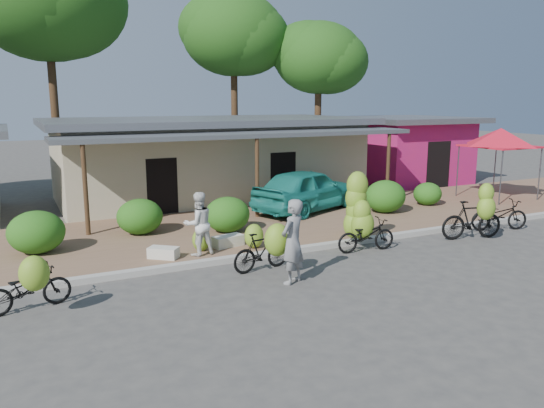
% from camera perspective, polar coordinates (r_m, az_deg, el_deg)
% --- Properties ---
extents(ground, '(100.00, 100.00, 0.00)m').
position_cam_1_polar(ground, '(13.31, 9.64, -6.94)').
color(ground, '#43403E').
rests_on(ground, ground).
extents(sidewalk, '(60.00, 6.00, 0.12)m').
position_cam_1_polar(sidewalk, '(17.42, -0.05, -2.26)').
color(sidewalk, '#846147').
rests_on(sidewalk, ground).
extents(curb, '(60.00, 0.25, 0.15)m').
position_cam_1_polar(curb, '(14.88, 5.11, -4.59)').
color(curb, '#A8A399').
rests_on(curb, ground).
extents(shop_main, '(13.00, 8.50, 3.35)m').
position_cam_1_polar(shop_main, '(22.54, -6.80, 5.01)').
color(shop_main, '#BEAC8F').
rests_on(shop_main, ground).
extents(shop_pink, '(6.00, 6.00, 3.25)m').
position_cam_1_polar(shop_pink, '(27.92, 13.99, 5.83)').
color(shop_pink, '#BD1D5A').
rests_on(shop_pink, ground).
extents(tree_center_right, '(5.48, 5.38, 9.61)m').
position_cam_1_polar(tree_center_right, '(29.11, -4.62, 17.93)').
color(tree_center_right, '#442C1B').
rests_on(tree_center_right, ground).
extents(tree_near_right, '(4.83, 4.68, 8.16)m').
position_cam_1_polar(tree_near_right, '(28.99, 4.61, 15.58)').
color(tree_near_right, '#442C1B').
rests_on(tree_near_right, ground).
extents(hedge_0, '(1.45, 1.31, 1.13)m').
position_cam_1_polar(hedge_0, '(15.22, -24.02, -2.79)').
color(hedge_0, '#155D16').
rests_on(hedge_0, sidewalk).
extents(hedge_1, '(1.37, 1.24, 1.07)m').
position_cam_1_polar(hedge_1, '(16.39, -14.03, -1.32)').
color(hedge_1, '#155D16').
rests_on(hedge_1, sidewalk).
extents(hedge_2, '(1.39, 1.25, 1.09)m').
position_cam_1_polar(hedge_2, '(16.20, -4.82, -1.14)').
color(hedge_2, '#155D16').
rests_on(hedge_2, sidewalk).
extents(hedge_3, '(1.15, 1.04, 0.90)m').
position_cam_1_polar(hedge_3, '(18.69, 2.58, 0.25)').
color(hedge_3, '#155D16').
rests_on(hedge_3, sidewalk).
extents(hedge_4, '(1.49, 1.34, 1.16)m').
position_cam_1_polar(hedge_4, '(19.40, 12.09, 0.81)').
color(hedge_4, '#155D16').
rests_on(hedge_4, sidewalk).
extents(hedge_5, '(1.11, 1.00, 0.87)m').
position_cam_1_polar(hedge_5, '(21.20, 16.39, 1.06)').
color(hedge_5, '#155D16').
rests_on(hedge_5, sidewalk).
extents(red_canopy, '(3.50, 3.50, 2.86)m').
position_cam_1_polar(red_canopy, '(23.50, 23.37, 6.61)').
color(red_canopy, '#59595E').
rests_on(red_canopy, sidewalk).
extents(bike_far_left, '(1.76, 1.33, 1.27)m').
position_cam_1_polar(bike_far_left, '(11.49, -24.72, -8.05)').
color(bike_far_left, black).
rests_on(bike_far_left, ground).
extents(bike_left, '(1.65, 1.25, 1.30)m').
position_cam_1_polar(bike_left, '(12.75, -0.68, -4.79)').
color(bike_left, black).
rests_on(bike_left, ground).
extents(bike_center, '(1.77, 1.23, 2.15)m').
position_cam_1_polar(bike_center, '(14.90, 9.55, -1.60)').
color(bike_center, black).
rests_on(bike_center, ground).
extents(bike_right, '(2.02, 1.37, 1.79)m').
position_cam_1_polar(bike_right, '(16.75, 20.94, -1.29)').
color(bike_right, black).
rests_on(bike_right, ground).
extents(bike_far_right, '(1.98, 1.22, 0.98)m').
position_cam_1_polar(bike_far_right, '(18.37, 23.24, -1.10)').
color(bike_far_right, black).
rests_on(bike_far_right, ground).
extents(loose_banana_a, '(0.49, 0.42, 0.62)m').
position_cam_1_polar(loose_banana_a, '(14.30, -7.61, -3.83)').
color(loose_banana_a, '#82BC2F').
rests_on(loose_banana_a, sidewalk).
extents(loose_banana_b, '(0.54, 0.46, 0.67)m').
position_cam_1_polar(loose_banana_b, '(14.45, -1.95, -3.47)').
color(loose_banana_b, '#82BC2F').
rests_on(loose_banana_b, sidewalk).
extents(loose_banana_c, '(0.56, 0.48, 0.70)m').
position_cam_1_polar(loose_banana_c, '(16.16, 8.73, -1.96)').
color(loose_banana_c, '#82BC2F').
rests_on(loose_banana_c, sidewalk).
extents(sack_near, '(0.91, 0.56, 0.30)m').
position_cam_1_polar(sack_near, '(14.71, -4.78, -3.98)').
color(sack_near, white).
rests_on(sack_near, sidewalk).
extents(sack_far, '(0.82, 0.77, 0.28)m').
position_cam_1_polar(sack_far, '(13.88, -11.60, -5.15)').
color(sack_far, white).
rests_on(sack_far, sidewalk).
extents(vendor, '(0.84, 0.75, 1.94)m').
position_cam_1_polar(vendor, '(11.93, 2.22, -4.06)').
color(vendor, gray).
rests_on(vendor, ground).
extents(bystander, '(0.87, 0.71, 1.66)m').
position_cam_1_polar(bystander, '(13.83, -7.92, -2.12)').
color(bystander, silver).
rests_on(bystander, sidewalk).
extents(teal_van, '(4.94, 3.41, 1.56)m').
position_cam_1_polar(teal_van, '(19.24, 3.79, 1.55)').
color(teal_van, '#1C7E73').
rests_on(teal_van, sidewalk).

